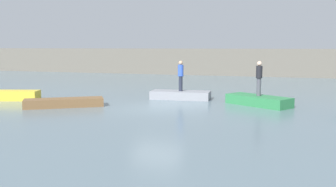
% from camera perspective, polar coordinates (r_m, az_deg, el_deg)
% --- Properties ---
extents(ground_plane, '(120.00, 120.00, 0.00)m').
position_cam_1_polar(ground_plane, '(18.86, -1.68, -2.26)').
color(ground_plane, slate).
extents(embankment_wall, '(80.00, 1.20, 2.80)m').
position_cam_1_polar(embankment_wall, '(40.52, 8.87, 4.64)').
color(embankment_wall, '#666056').
rests_on(embankment_wall, ground_plane).
extents(rowboat_yellow, '(3.34, 1.83, 0.55)m').
position_cam_1_polar(rowboat_yellow, '(23.54, -22.43, -0.25)').
color(rowboat_yellow, gold).
rests_on(rowboat_yellow, ground_plane).
extents(rowboat_brown, '(3.83, 2.97, 0.43)m').
position_cam_1_polar(rowboat_brown, '(20.07, -15.22, -1.32)').
color(rowboat_brown, brown).
rests_on(rowboat_brown, ground_plane).
extents(rowboat_grey, '(3.49, 1.53, 0.47)m').
position_cam_1_polar(rowboat_grey, '(22.23, 1.89, -0.23)').
color(rowboat_grey, gray).
rests_on(rowboat_grey, ground_plane).
extents(rowboat_green, '(3.56, 2.87, 0.50)m').
position_cam_1_polar(rowboat_green, '(20.36, 13.30, -1.04)').
color(rowboat_green, '#2D7F47').
rests_on(rowboat_green, ground_plane).
extents(person_dark_shirt, '(0.32, 0.32, 1.79)m').
position_cam_1_polar(person_dark_shirt, '(20.23, 13.41, 2.49)').
color(person_dark_shirt, '#4C4C56').
rests_on(person_dark_shirt, rowboat_green).
extents(person_blue_shirt, '(0.32, 0.32, 1.76)m').
position_cam_1_polar(person_blue_shirt, '(22.11, 1.90, 2.89)').
color(person_blue_shirt, '#232838').
rests_on(person_blue_shirt, rowboat_grey).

